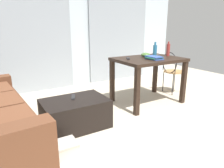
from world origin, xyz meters
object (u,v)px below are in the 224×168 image
at_px(tv_remote_primary, 73,97).
at_px(shoebox, 63,150).
at_px(wire_chair, 172,68).
at_px(book_stack, 154,58).
at_px(craft_table, 148,65).
at_px(bottle_far, 155,50).
at_px(bottle_near, 168,50).
at_px(scissors, 158,55).
at_px(bowl, 146,55).
at_px(coffee_table, 75,113).
at_px(tv_remote_on_table, 128,58).

relative_size(tv_remote_primary, shoebox, 0.59).
height_order(wire_chair, tv_remote_primary, wire_chair).
xyz_separation_m(wire_chair, book_stack, (-0.78, -0.30, 0.31)).
relative_size(craft_table, bottle_far, 4.39).
height_order(craft_table, bottle_far, bottle_far).
distance_m(bottle_near, book_stack, 0.54).
bearing_deg(scissors, bowl, -175.60).
xyz_separation_m(bottle_near, tv_remote_primary, (-1.92, -0.17, -0.51)).
height_order(coffee_table, wire_chair, wire_chair).
bearing_deg(craft_table, tv_remote_on_table, 168.52).
bearing_deg(bottle_near, shoebox, -160.56).
height_order(craft_table, wire_chair, wire_chair).
bearing_deg(bottle_far, craft_table, -157.82).
height_order(bottle_near, tv_remote_primary, bottle_near).
bearing_deg(wire_chair, coffee_table, -170.12).
height_order(bottle_far, bowl, bottle_far).
xyz_separation_m(craft_table, bottle_far, (0.22, 0.09, 0.23)).
relative_size(coffee_table, book_stack, 3.11).
bearing_deg(wire_chair, tv_remote_primary, -172.32).
xyz_separation_m(bottle_far, book_stack, (-0.23, -0.24, -0.08)).
relative_size(craft_table, bottle_near, 4.39).
distance_m(wire_chair, shoebox, 2.77).
bearing_deg(tv_remote_on_table, coffee_table, -134.51).
xyz_separation_m(bowl, shoebox, (-1.85, -0.91, -0.76)).
xyz_separation_m(tv_remote_on_table, tv_remote_primary, (-1.06, -0.22, -0.41)).
distance_m(coffee_table, book_stack, 1.57).
relative_size(bottle_far, tv_remote_primary, 1.42).
bearing_deg(wire_chair, bottle_near, -156.13).
bearing_deg(tv_remote_primary, tv_remote_on_table, 34.01).
height_order(book_stack, shoebox, book_stack).
bearing_deg(bowl, bottle_far, -14.05).
xyz_separation_m(coffee_table, book_stack, (1.43, 0.08, 0.63)).
relative_size(bottle_far, bowl, 1.56).
xyz_separation_m(bottle_near, bowl, (-0.44, 0.10, -0.07)).
bearing_deg(book_stack, craft_table, 83.51).
relative_size(bowl, scissors, 1.62).
distance_m(coffee_table, bottle_far, 1.84).
bearing_deg(craft_table, bowl, 72.86).
height_order(craft_table, shoebox, craft_table).
relative_size(coffee_table, bottle_far, 3.29).
distance_m(wire_chair, bowl, 0.79).
xyz_separation_m(bottle_near, book_stack, (-0.50, -0.18, -0.09)).
xyz_separation_m(craft_table, tv_remote_on_table, (-0.38, 0.08, 0.13)).
xyz_separation_m(coffee_table, wire_chair, (2.21, 0.38, 0.32)).
xyz_separation_m(coffee_table, craft_table, (1.45, 0.23, 0.48)).
relative_size(coffee_table, bowl, 5.13).
height_order(bottle_far, shoebox, bottle_far).
distance_m(coffee_table, bowl, 1.66).
xyz_separation_m(craft_table, bottle_near, (0.48, 0.03, 0.23)).
relative_size(bottle_near, bowl, 1.56).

